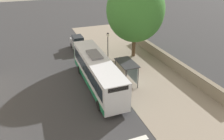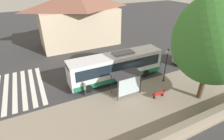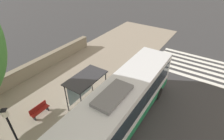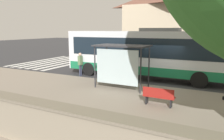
{
  "view_description": "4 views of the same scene",
  "coord_description": "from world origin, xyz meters",
  "px_view_note": "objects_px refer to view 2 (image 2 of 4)",
  "views": [
    {
      "loc": [
        7.77,
        21.45,
        12.64
      ],
      "look_at": [
        0.28,
        1.74,
        1.85
      ],
      "focal_mm": 35.0,
      "sensor_mm": 36.0,
      "label": 1
    },
    {
      "loc": [
        -15.03,
        10.38,
        11.73
      ],
      "look_at": [
        1.36,
        2.29,
        1.75
      ],
      "focal_mm": 28.0,
      "sensor_mm": 36.0,
      "label": 2
    },
    {
      "loc": [
        5.84,
        -5.59,
        9.89
      ],
      "look_at": [
        -1.07,
        4.94,
        1.68
      ],
      "focal_mm": 28.0,
      "sensor_mm": 36.0,
      "label": 3
    },
    {
      "loc": [
        -13.06,
        -3.35,
        3.48
      ],
      "look_at": [
        -1.22,
        2.67,
        1.0
      ],
      "focal_mm": 35.0,
      "sensor_mm": 36.0,
      "label": 4
    }
  ],
  "objects_px": {
    "bus_shelter": "(127,78)",
    "street_lamp_near": "(166,63)",
    "parked_car_behind_bus": "(187,57)",
    "pedestrian": "(84,87)",
    "bench": "(159,94)",
    "shade_tree": "(216,40)",
    "bus": "(116,66)"
  },
  "relations": [
    {
      "from": "bus_shelter",
      "to": "street_lamp_near",
      "type": "height_order",
      "value": "street_lamp_near"
    },
    {
      "from": "bus_shelter",
      "to": "parked_car_behind_bus",
      "type": "height_order",
      "value": "bus_shelter"
    },
    {
      "from": "bus_shelter",
      "to": "street_lamp_near",
      "type": "distance_m",
      "value": 5.61
    },
    {
      "from": "bus_shelter",
      "to": "pedestrian",
      "type": "distance_m",
      "value": 4.72
    },
    {
      "from": "pedestrian",
      "to": "bench",
      "type": "distance_m",
      "value": 8.07
    },
    {
      "from": "bus_shelter",
      "to": "parked_car_behind_bus",
      "type": "xyz_separation_m",
      "value": [
        2.9,
        -12.07,
        -1.12
      ]
    },
    {
      "from": "shade_tree",
      "to": "pedestrian",
      "type": "bearing_deg",
      "value": 61.89
    },
    {
      "from": "bench",
      "to": "shade_tree",
      "type": "relative_size",
      "value": 0.13
    },
    {
      "from": "parked_car_behind_bus",
      "to": "bench",
      "type": "bearing_deg",
      "value": 118.22
    },
    {
      "from": "parked_car_behind_bus",
      "to": "bus",
      "type": "bearing_deg",
      "value": 87.55
    },
    {
      "from": "bench",
      "to": "street_lamp_near",
      "type": "relative_size",
      "value": 0.33
    },
    {
      "from": "shade_tree",
      "to": "bus_shelter",
      "type": "bearing_deg",
      "value": 59.37
    },
    {
      "from": "bench",
      "to": "parked_car_behind_bus",
      "type": "relative_size",
      "value": 0.35
    },
    {
      "from": "street_lamp_near",
      "to": "pedestrian",
      "type": "bearing_deg",
      "value": 81.23
    },
    {
      "from": "street_lamp_near",
      "to": "parked_car_behind_bus",
      "type": "relative_size",
      "value": 1.06
    },
    {
      "from": "bench",
      "to": "parked_car_behind_bus",
      "type": "distance_m",
      "value": 10.48
    },
    {
      "from": "bus_shelter",
      "to": "street_lamp_near",
      "type": "bearing_deg",
      "value": -86.52
    },
    {
      "from": "pedestrian",
      "to": "bus_shelter",
      "type": "bearing_deg",
      "value": -113.78
    },
    {
      "from": "parked_car_behind_bus",
      "to": "shade_tree",
      "type": "bearing_deg",
      "value": 142.47
    },
    {
      "from": "bus",
      "to": "bench",
      "type": "bearing_deg",
      "value": -156.7
    },
    {
      "from": "bus",
      "to": "bench",
      "type": "xyz_separation_m",
      "value": [
        -5.44,
        -2.34,
        -1.38
      ]
    },
    {
      "from": "street_lamp_near",
      "to": "parked_car_behind_bus",
      "type": "height_order",
      "value": "street_lamp_near"
    },
    {
      "from": "bus",
      "to": "street_lamp_near",
      "type": "relative_size",
      "value": 2.75
    },
    {
      "from": "bus",
      "to": "parked_car_behind_bus",
      "type": "height_order",
      "value": "bus"
    },
    {
      "from": "pedestrian",
      "to": "shade_tree",
      "type": "distance_m",
      "value": 13.58
    },
    {
      "from": "bench",
      "to": "shade_tree",
      "type": "distance_m",
      "value": 7.48
    },
    {
      "from": "bus_shelter",
      "to": "shade_tree",
      "type": "height_order",
      "value": "shade_tree"
    },
    {
      "from": "bench",
      "to": "parked_car_behind_bus",
      "type": "bearing_deg",
      "value": -61.78
    },
    {
      "from": "bus_shelter",
      "to": "bus",
      "type": "bearing_deg",
      "value": -8.38
    },
    {
      "from": "pedestrian",
      "to": "shade_tree",
      "type": "relative_size",
      "value": 0.16
    },
    {
      "from": "bench",
      "to": "street_lamp_near",
      "type": "height_order",
      "value": "street_lamp_near"
    },
    {
      "from": "bus_shelter",
      "to": "bench",
      "type": "distance_m",
      "value": 3.88
    }
  ]
}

